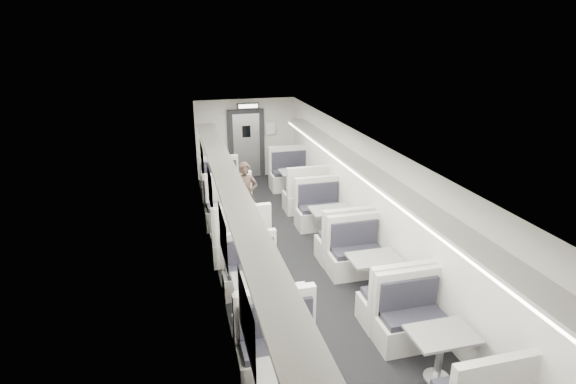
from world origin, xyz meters
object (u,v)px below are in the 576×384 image
booth_right_d (439,356)px  exit_sign (248,106)px  booth_left_b (235,224)px  booth_right_a (298,185)px  booth_right_b (331,225)px  booth_left_a (224,195)px  booth_left_c (259,296)px  booth_right_c (373,276)px  vestibule_door (246,144)px  passenger (246,195)px

booth_right_d → exit_sign: size_ratio=3.31×
booth_left_b → booth_right_a: (2.00, 2.15, -0.01)m
booth_right_b → exit_sign: bearing=102.7°
booth_left_b → booth_right_b: size_ratio=1.07×
booth_left_a → booth_left_c: booth_left_a is taller
booth_right_c → exit_sign: size_ratio=3.39×
booth_right_a → booth_right_d: size_ratio=1.11×
booth_left_b → booth_right_d: size_ratio=1.13×
booth_left_a → booth_left_c: 4.72m
booth_left_b → vestibule_door: size_ratio=1.10×
booth_right_d → vestibule_door: bearing=96.3°
booth_right_c → vestibule_door: vestibule_door is taller
booth_left_b → booth_right_b: (2.00, -0.52, -0.03)m
booth_left_c → booth_left_a: bearing=90.0°
exit_sign → booth_right_a: bearing=-60.2°
booth_left_a → booth_right_c: (2.00, -4.63, -0.00)m
booth_right_a → exit_sign: 2.75m
booth_right_d → booth_right_b: bearing=90.0°
booth_left_a → booth_right_d: 6.96m
booth_left_a → booth_left_b: size_ratio=0.92×
exit_sign → vestibule_door: bearing=90.0°
booth_left_c → vestibule_door: size_ratio=0.94×
booth_left_c → booth_right_c: booth_right_c is taller
booth_left_b → passenger: (0.37, 0.76, 0.35)m
booth_right_b → passenger: size_ratio=1.42×
passenger → exit_sign: 3.54m
vestibule_door → booth_right_a: bearing=-65.9°
passenger → booth_left_c: bearing=-86.2°
booth_right_b → booth_left_c: bearing=-131.7°
booth_right_d → vestibule_door: size_ratio=0.98×
booth_left_a → exit_sign: exit_sign is taller
booth_right_c → booth_right_d: bearing=-90.0°
booth_right_a → passenger: passenger is taller
booth_left_c → booth_right_b: 3.01m
booth_right_d → vestibule_door: (-1.00, 9.11, 0.67)m
booth_right_b → passenger: bearing=141.7°
booth_left_c → booth_right_d: bearing=-44.2°
booth_left_c → exit_sign: exit_sign is taller
booth_right_b → vestibule_door: size_ratio=1.03×
booth_right_b → booth_right_c: (0.00, -2.15, -0.01)m
booth_right_a → booth_right_c: (0.00, -4.83, -0.03)m
booth_right_a → booth_right_c: size_ratio=1.08×
booth_left_c → exit_sign: (1.00, 6.67, 1.93)m
booth_right_b → passenger: (-1.63, 1.29, 0.38)m
booth_left_b → passenger: 0.92m
booth_left_c → passenger: bearing=84.0°
booth_left_b → exit_sign: size_ratio=3.72×
booth_left_b → booth_left_c: (0.00, -2.77, -0.06)m
booth_right_d → exit_sign: exit_sign is taller
booth_left_c → exit_sign: bearing=81.5°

